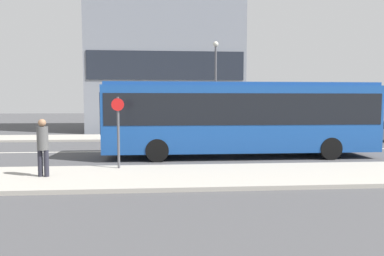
% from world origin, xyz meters
% --- Properties ---
extents(ground_plane, '(120.00, 120.00, 0.00)m').
position_xyz_m(ground_plane, '(0.00, 0.00, 0.00)').
color(ground_plane, '#444447').
extents(sidewalk_near, '(44.00, 3.50, 0.13)m').
position_xyz_m(sidewalk_near, '(0.00, -6.25, 0.07)').
color(sidewalk_near, '#A39E93').
rests_on(sidewalk_near, ground_plane).
extents(sidewalk_far, '(44.00, 3.50, 0.13)m').
position_xyz_m(sidewalk_far, '(0.00, 6.25, 0.07)').
color(sidewalk_far, '#A39E93').
rests_on(sidewalk_far, ground_plane).
extents(lane_centerline, '(41.80, 0.16, 0.01)m').
position_xyz_m(lane_centerline, '(0.00, 0.00, 0.00)').
color(lane_centerline, silver).
rests_on(lane_centerline, ground_plane).
extents(apartment_block_left_tower, '(12.60, 6.79, 19.25)m').
position_xyz_m(apartment_block_left_tower, '(-0.03, 12.86, 9.62)').
color(apartment_block_left_tower, gray).
rests_on(apartment_block_left_tower, ground_plane).
extents(city_bus, '(12.01, 2.54, 3.32)m').
position_xyz_m(city_bus, '(3.25, -1.99, 1.91)').
color(city_bus, '#194793').
rests_on(city_bus, ground_plane).
extents(parked_car_0, '(3.92, 1.71, 1.31)m').
position_xyz_m(parked_car_0, '(13.40, 3.42, 0.62)').
color(parked_car_0, '#4C5156').
rests_on(parked_car_0, ground_plane).
extents(pedestrian_near_stop, '(0.35, 0.34, 1.82)m').
position_xyz_m(pedestrian_near_stop, '(-3.94, -6.26, 1.17)').
color(pedestrian_near_stop, '#23232D').
rests_on(pedestrian_near_stop, sidewalk_near).
extents(bus_stop_sign, '(0.44, 0.12, 2.53)m').
position_xyz_m(bus_stop_sign, '(-1.76, -5.03, 1.61)').
color(bus_stop_sign, '#4C4C51').
rests_on(bus_stop_sign, sidewalk_near).
extents(street_lamp, '(0.36, 0.36, 6.36)m').
position_xyz_m(street_lamp, '(3.25, 5.64, 4.05)').
color(street_lamp, '#4C4C51').
rests_on(street_lamp, sidewalk_far).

